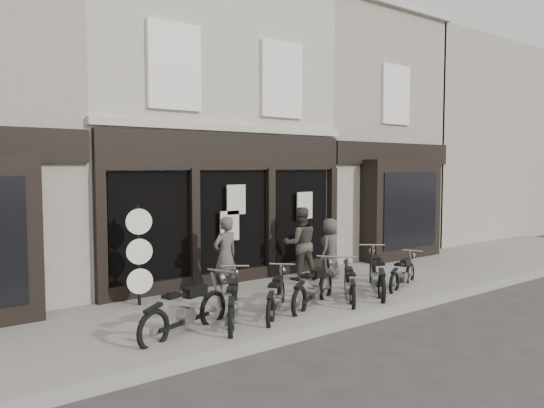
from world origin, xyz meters
TOP-DOWN VIEW (x-y plane):
  - ground_plane at (0.00, 0.00)m, footprint 90.00×90.00m
  - pavement at (0.00, 0.90)m, footprint 30.00×4.20m
  - kerb at (0.00, -1.25)m, footprint 30.00×0.25m
  - central_building at (0.00, 5.95)m, footprint 7.30×6.22m
  - neighbour_right at (6.35, 5.90)m, footprint 5.60×6.73m
  - filler_right at (14.50, 6.00)m, footprint 11.00×6.00m
  - motorcycle_0 at (-2.96, 0.00)m, footprint 2.19×1.06m
  - motorcycle_1 at (-1.94, 0.04)m, footprint 1.50×1.87m
  - motorcycle_2 at (-0.95, -0.04)m, footprint 1.65×1.59m
  - motorcycle_3 at (0.11, 0.01)m, footprint 2.01×1.21m
  - motorcycle_4 at (1.11, -0.09)m, footprint 1.46×1.62m
  - motorcycle_5 at (2.09, -0.03)m, footprint 1.75×1.91m
  - motorcycle_6 at (3.04, -0.04)m, footprint 1.82×0.96m
  - man_left at (-0.90, 1.91)m, footprint 0.71×0.52m
  - man_centre at (1.56, 2.12)m, footprint 1.13×1.03m
  - man_right at (2.37, 1.84)m, footprint 0.91×0.76m
  - advert_sign_post at (-2.85, 2.26)m, footprint 0.54×0.35m

SIDE VIEW (x-z plane):
  - ground_plane at x=0.00m, z-range 0.00..0.00m
  - pavement at x=0.00m, z-range 0.00..0.12m
  - kerb at x=0.00m, z-range 0.00..0.13m
  - motorcycle_6 at x=3.04m, z-range -0.09..0.82m
  - motorcycle_4 at x=1.11m, z-range -0.10..0.85m
  - motorcycle_2 at x=-0.95m, z-range -0.10..0.89m
  - motorcycle_3 at x=0.11m, z-range -0.11..0.93m
  - motorcycle_1 at x=-1.94m, z-range -0.11..0.93m
  - motorcycle_0 at x=-2.96m, z-range -0.11..0.98m
  - motorcycle_5 at x=2.09m, z-range -0.11..1.00m
  - man_right at x=2.37m, z-range 0.12..1.70m
  - man_left at x=-0.90m, z-range 0.12..1.94m
  - man_centre at x=1.56m, z-range 0.12..2.02m
  - advert_sign_post at x=-2.85m, z-range -0.03..2.23m
  - neighbour_right at x=6.35m, z-range -0.13..8.21m
  - central_building at x=0.00m, z-range -0.09..8.25m
  - filler_right at x=14.50m, z-range 0.00..8.20m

